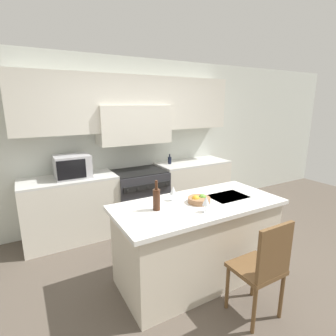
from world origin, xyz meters
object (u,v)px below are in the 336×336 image
(range_stove, at_px, (139,198))
(wine_glass_near, at_px, (206,201))
(island_chair, at_px, (263,265))
(wine_glass_far, at_px, (173,191))
(wine_bottle, at_px, (156,199))
(oil_bottle_on_counter, at_px, (170,160))
(fruit_bowl, at_px, (199,200))
(microwave, at_px, (72,166))

(range_stove, relative_size, wine_glass_near, 5.45)
(island_chair, xyz_separation_m, wine_glass_far, (-0.36, 1.00, 0.47))
(wine_bottle, height_order, oil_bottle_on_counter, wine_bottle)
(wine_glass_near, height_order, oil_bottle_on_counter, oil_bottle_on_counter)
(wine_glass_far, bearing_deg, wine_glass_near, -74.59)
(island_chair, bearing_deg, fruit_bowl, 100.09)
(wine_glass_near, height_order, wine_glass_far, same)
(range_stove, distance_m, wine_glass_near, 1.96)
(range_stove, bearing_deg, microwave, 178.94)
(microwave, distance_m, island_chair, 2.76)
(range_stove, height_order, wine_glass_near, wine_glass_near)
(range_stove, height_order, wine_glass_far, wine_glass_far)
(fruit_bowl, bearing_deg, microwave, 122.07)
(wine_glass_near, bearing_deg, oil_bottle_on_counter, 70.22)
(wine_bottle, distance_m, fruit_bowl, 0.51)
(wine_bottle, bearing_deg, island_chair, -52.98)
(wine_glass_far, relative_size, fruit_bowl, 0.68)
(island_chair, bearing_deg, wine_bottle, 127.02)
(microwave, height_order, wine_bottle, microwave)
(wine_bottle, distance_m, oil_bottle_on_counter, 2.00)
(wine_bottle, bearing_deg, wine_glass_far, 27.72)
(range_stove, xyz_separation_m, island_chair, (0.16, -2.42, 0.10))
(microwave, xyz_separation_m, wine_bottle, (0.53, -1.59, -0.07))
(wine_glass_far, bearing_deg, island_chair, -70.29)
(range_stove, xyz_separation_m, wine_bottle, (-0.48, -1.58, 0.58))
(microwave, relative_size, wine_glass_far, 2.87)
(range_stove, relative_size, island_chair, 0.92)
(range_stove, distance_m, oil_bottle_on_counter, 0.85)
(microwave, relative_size, island_chair, 0.49)
(microwave, distance_m, wine_glass_near, 2.11)
(range_stove, distance_m, microwave, 1.20)
(wine_glass_far, height_order, fruit_bowl, wine_glass_far)
(wine_bottle, height_order, wine_glass_near, wine_bottle)
(wine_glass_near, bearing_deg, microwave, 116.39)
(microwave, bearing_deg, wine_glass_far, -60.60)
(oil_bottle_on_counter, bearing_deg, wine_glass_near, -109.78)
(wine_glass_far, bearing_deg, range_stove, 82.33)
(island_chair, relative_size, wine_bottle, 3.17)
(island_chair, relative_size, fruit_bowl, 4.02)
(range_stove, bearing_deg, wine_glass_near, -92.17)
(range_stove, height_order, oil_bottle_on_counter, oil_bottle_on_counter)
(wine_bottle, relative_size, fruit_bowl, 1.27)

